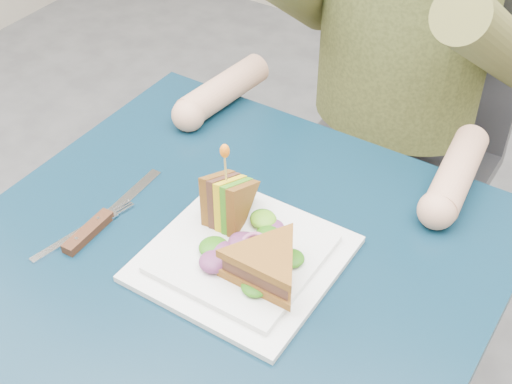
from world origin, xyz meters
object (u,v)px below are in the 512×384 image
Objects in this scene: plate at (243,257)px; sandwich_flat at (267,265)px; chair at (405,122)px; fork at (81,231)px; knife at (97,224)px; table at (220,297)px; sandwich_upright at (227,201)px.

sandwich_flat is at bearing -24.44° from plate.
chair is 6.77× the size of sandwich_flat.
plate is 1.46× the size of fork.
knife is at bearing -172.89° from sandwich_flat.
plate is at bearing 31.14° from table.
sandwich_upright is at bearing 142.14° from plate.
chair is 0.78m from sandwich_flat.
sandwich_flat is 0.28m from knife.
fork is (-0.29, -0.06, -0.04)m from sandwich_flat.
sandwich_upright is at bearing 148.20° from sandwich_flat.
plate reaches higher than fork.
chair is 0.74m from plate.
sandwich_flat reaches higher than plate.
fork is at bearing -104.54° from chair.
table is at bearing -67.16° from sandwich_upright.
knife is (-0.28, -0.03, -0.04)m from sandwich_flat.
plate reaches higher than knife.
table is at bearing -148.86° from plate.
fork is (-0.18, -0.13, -0.05)m from sandwich_upright.
sandwich_upright is 0.73× the size of fork.
plate is 0.23m from knife.
table is 0.81× the size of chair.
knife is at bearing -168.00° from table.
plate is (0.03, 0.02, 0.09)m from table.
fork is (-0.21, -0.06, 0.08)m from table.
chair reaches higher than fork.
table is 0.22m from knife.
sandwich_upright is 0.59× the size of knife.
table is 0.23m from fork.
plate is at bearing 14.94° from knife.
sandwich_flat is at bearing 7.11° from knife.
sandwich_flat is 0.62× the size of knife.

